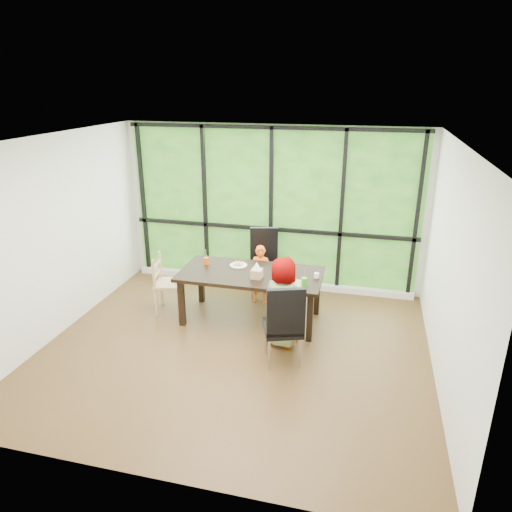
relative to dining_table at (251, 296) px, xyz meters
name	(u,v)px	position (x,y,z in m)	size (l,w,h in m)	color
ground	(235,349)	(0.00, -0.85, -0.38)	(5.00, 5.00, 0.00)	black
back_wall	(272,208)	(0.00, 1.40, 0.98)	(5.00, 5.00, 0.00)	silver
foliage_backdrop	(271,208)	(0.00, 1.38, 0.98)	(4.80, 0.02, 2.65)	#225316
window_mullions	(271,209)	(0.00, 1.34, 0.98)	(4.80, 0.06, 2.65)	black
window_sill	(270,282)	(0.00, 1.30, -0.33)	(4.80, 0.12, 0.10)	silver
dining_table	(251,296)	(0.00, 0.00, 0.00)	(2.04, 1.00, 0.75)	black
chair_window_leather	(264,263)	(-0.03, 0.95, 0.17)	(0.46, 0.46, 1.08)	black
chair_interior_leather	(283,322)	(0.66, -0.96, 0.17)	(0.46, 0.46, 1.08)	black
chair_end_beech	(169,283)	(-1.28, -0.01, 0.08)	(0.42, 0.40, 0.90)	tan
child_toddler	(261,275)	(0.00, 0.60, 0.10)	(0.34, 0.23, 0.94)	#F45A11
child_older	(285,302)	(0.60, -0.56, 0.24)	(0.60, 0.39, 1.24)	slate
placemat	(289,283)	(0.59, -0.23, 0.38)	(0.39, 0.29, 0.01)	tan
plate_far	(238,265)	(-0.25, 0.21, 0.38)	(0.26, 0.26, 0.02)	white
plate_near	(288,282)	(0.58, -0.20, 0.38)	(0.22, 0.22, 0.01)	white
orange_cup	(206,261)	(-0.73, 0.15, 0.43)	(0.07, 0.07, 0.11)	#FC5100
green_cup	(304,282)	(0.81, -0.29, 0.44)	(0.08, 0.08, 0.12)	green
white_mug	(317,275)	(0.94, 0.04, 0.41)	(0.07, 0.07, 0.07)	white
tissue_box	(257,274)	(0.13, -0.17, 0.44)	(0.15, 0.15, 0.13)	tan
crepe_rolls_far	(238,264)	(-0.25, 0.21, 0.41)	(0.15, 0.12, 0.04)	tan
crepe_rolls_near	(288,280)	(0.58, -0.20, 0.41)	(0.05, 0.12, 0.04)	tan
straw_white	(206,255)	(-0.73, 0.15, 0.52)	(0.01, 0.01, 0.20)	white
straw_pink	(304,275)	(0.81, -0.29, 0.54)	(0.01, 0.01, 0.20)	pink
tissue	(257,266)	(0.13, -0.17, 0.56)	(0.12, 0.12, 0.11)	white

